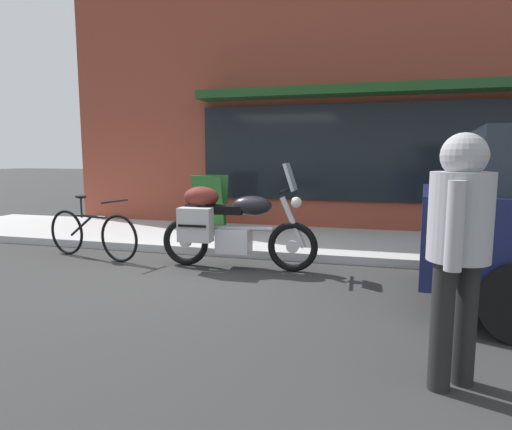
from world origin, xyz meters
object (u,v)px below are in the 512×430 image
(parked_bicycle, at_px, (92,233))
(sandwich_board_sign, at_px, (210,204))
(pedestrian_walking, at_px, (460,231))
(touring_motorcycle, at_px, (227,223))

(parked_bicycle, distance_m, sandwich_board_sign, 2.21)
(parked_bicycle, xyz_separation_m, sandwich_board_sign, (1.13, 1.88, 0.27))
(parked_bicycle, xyz_separation_m, pedestrian_walking, (4.51, -2.54, 0.65))
(parked_bicycle, bearing_deg, touring_motorcycle, -0.90)
(touring_motorcycle, relative_size, pedestrian_walking, 1.31)
(touring_motorcycle, bearing_deg, sandwich_board_sign, 117.15)
(touring_motorcycle, height_order, sandwich_board_sign, touring_motorcycle)
(touring_motorcycle, bearing_deg, parked_bicycle, 179.10)
(parked_bicycle, height_order, sandwich_board_sign, sandwich_board_sign)
(pedestrian_walking, distance_m, sandwich_board_sign, 5.57)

